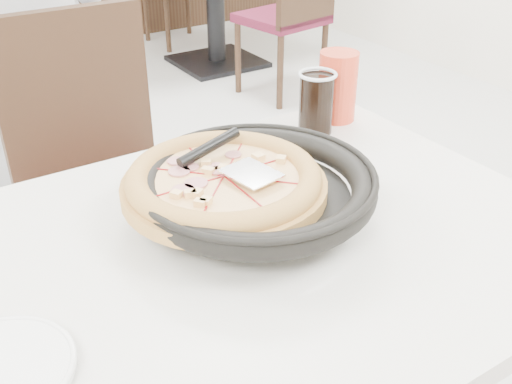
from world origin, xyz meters
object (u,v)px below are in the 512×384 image
pizza_pan (256,196)px  bg_chair_right_near (282,14)px  chair_far (112,199)px  cola_glass (316,105)px  bg_table_right (215,8)px  pizza (224,187)px  red_cup (337,86)px  diner_person (26,13)px

pizza_pan → bg_chair_right_near: size_ratio=0.34×
chair_far → cola_glass: 0.65m
pizza_pan → bg_table_right: bearing=62.2°
pizza_pan → cola_glass: size_ratio=2.48×
pizza → cola_glass: size_ratio=2.68×
red_cup → diner_person: bearing=115.5°
pizza_pan → diner_person: diner_person is taller
pizza → red_cup: red_cup is taller
cola_glass → bg_table_right: cola_glass is taller
pizza → red_cup: (0.44, 0.23, 0.02)m
red_cup → diner_person: 1.05m
pizza_pan → diner_person: bearing=92.9°
cola_glass → bg_table_right: size_ratio=0.11×
cola_glass → red_cup: red_cup is taller
pizza_pan → diner_person: size_ratio=0.19×
pizza → bg_chair_right_near: bearing=52.9°
pizza → diner_person: size_ratio=0.20×
cola_glass → diner_person: size_ratio=0.08×
chair_far → pizza_pan: bearing=93.7°
chair_far → pizza: 0.71m
chair_far → pizza_pan: chair_far is taller
chair_far → bg_chair_right_near: same height
pizza_pan → cola_glass: (0.30, 0.23, 0.02)m
pizza → bg_table_right: bearing=61.2°
red_cup → diner_person: diner_person is taller
cola_glass → bg_table_right: (1.17, 2.56, -0.44)m
pizza → cola_glass: (0.35, 0.20, 0.00)m
pizza_pan → bg_table_right: 3.18m
diner_person → bg_chair_right_near: bearing=-164.1°
chair_far → bg_chair_right_near: size_ratio=1.00×
red_cup → bg_chair_right_near: size_ratio=0.17×
chair_far → red_cup: (0.44, -0.39, 0.35)m
cola_glass → red_cup: size_ratio=0.81×
chair_far → red_cup: bearing=138.0°
pizza → red_cup: 0.50m
diner_person → bg_table_right: size_ratio=1.44×
bg_table_right → diner_person: bearing=-134.2°
bg_table_right → bg_chair_right_near: (0.05, -0.70, 0.10)m
red_cup → bg_table_right: 2.79m
chair_far → bg_table_right: size_ratio=0.79×
pizza → pizza_pan: bearing=-31.6°
cola_glass → diner_person: bearing=110.5°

